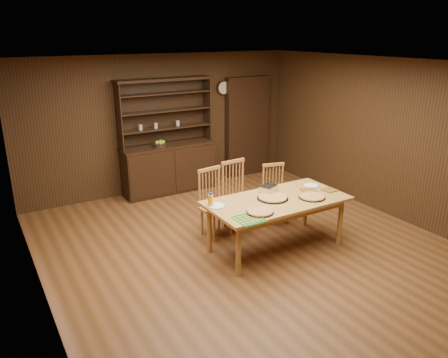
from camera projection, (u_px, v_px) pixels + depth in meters
floor at (247, 247)px, 6.37m from camera, size 6.00×6.00×0.00m
room_shell at (249, 142)px, 5.86m from camera, size 6.00×6.00×6.00m
china_hutch at (169, 162)px, 8.42m from camera, size 1.84×0.52×2.17m
doorway at (247, 127)px, 9.31m from camera, size 1.00×0.18×2.10m
wall_clock at (223, 88)px, 8.81m from camera, size 0.30×0.05×0.30m
dining_table at (277, 204)px, 6.14m from camera, size 2.00×1.00×0.75m
chair_left at (213, 200)px, 6.61m from camera, size 0.48×0.47×1.05m
chair_center at (236, 193)px, 6.86m from camera, size 0.47×0.45×1.09m
chair_right at (275, 191)px, 7.13m from camera, size 0.47×0.46×0.96m
pizza_left at (260, 212)px, 5.66m from camera, size 0.36×0.36×0.04m
pizza_right at (312, 197)px, 6.17m from camera, size 0.38×0.38×0.04m
pizza_center at (273, 198)px, 6.13m from camera, size 0.44×0.44×0.04m
cooling_rack at (249, 219)px, 5.46m from camera, size 0.35×0.35×0.02m
plate_left at (216, 206)px, 5.87m from camera, size 0.25×0.25×0.02m
plate_right at (311, 186)px, 6.64m from camera, size 0.24×0.24×0.02m
foil_dish at (269, 189)px, 6.37m from camera, size 0.30×0.26×0.10m
juice_bottle at (211, 200)px, 5.83m from camera, size 0.07×0.07×0.20m
pot_holder_a at (329, 190)px, 6.46m from camera, size 0.20×0.20×0.01m
pot_holder_b at (309, 191)px, 6.43m from camera, size 0.27×0.27×0.02m
fruit_bowl at (160, 144)px, 8.14m from camera, size 0.26×0.26×0.12m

